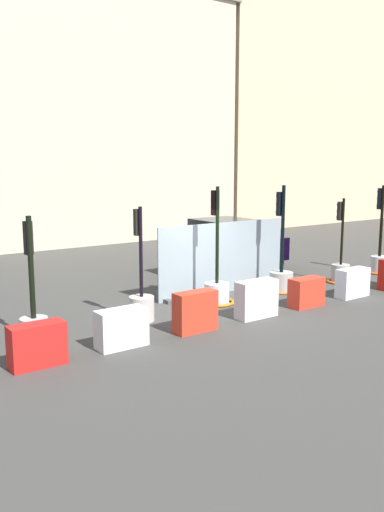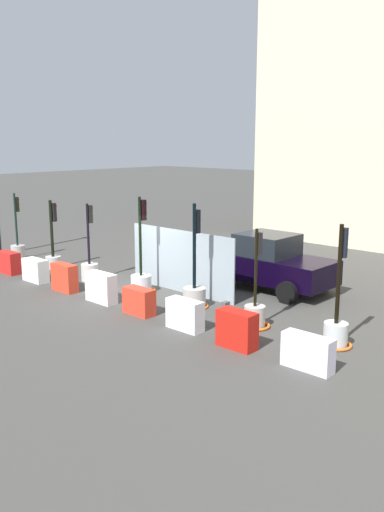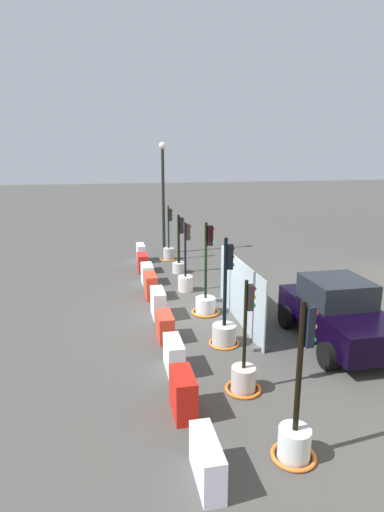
{
  "view_description": "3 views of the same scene",
  "coord_description": "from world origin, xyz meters",
  "px_view_note": "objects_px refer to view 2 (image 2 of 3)",
  "views": [
    {
      "loc": [
        -8.51,
        -10.54,
        3.69
      ],
      "look_at": [
        -1.04,
        -0.04,
        1.47
      ],
      "focal_mm": 37.82,
      "sensor_mm": 36.0,
      "label": 1
    },
    {
      "loc": [
        13.03,
        -11.0,
        4.89
      ],
      "look_at": [
        2.59,
        0.21,
        1.59
      ],
      "focal_mm": 38.38,
      "sensor_mm": 36.0,
      "label": 2
    },
    {
      "loc": [
        12.95,
        -2.59,
        5.31
      ],
      "look_at": [
        -0.13,
        0.03,
        1.96
      ],
      "focal_mm": 29.27,
      "sensor_mm": 36.0,
      "label": 3
    }
  ],
  "objects_px": {
    "construction_barrier_1": "(9,263)",
    "construction_barrier_2": "(36,270)",
    "car_black_sedan": "(271,263)",
    "construction_barrier_7": "(237,330)",
    "construction_barrier_8": "(308,352)",
    "traffic_light_1": "(53,253)",
    "traffic_light_3": "(141,278)",
    "traffic_light_4": "(194,291)",
    "construction_barrier_5": "(139,301)",
    "traffic_light_5": "(255,311)",
    "traffic_light_6": "(336,326)",
    "traffic_light_2": "(90,265)",
    "traffic_light_0": "(18,249)",
    "construction_barrier_6": "(185,315)",
    "construction_barrier_3": "(65,278)",
    "construction_barrier_4": "(101,288)"
  },
  "relations": [
    {
      "from": "construction_barrier_2",
      "to": "construction_barrier_4",
      "type": "relative_size",
      "value": 0.96
    },
    {
      "from": "construction_barrier_7",
      "to": "car_black_sedan",
      "type": "height_order",
      "value": "car_black_sedan"
    },
    {
      "from": "traffic_light_5",
      "to": "traffic_light_0",
      "type": "bearing_deg",
      "value": 179.79
    },
    {
      "from": "construction_barrier_1",
      "to": "construction_barrier_2",
      "type": "bearing_deg",
      "value": 1.37
    },
    {
      "from": "traffic_light_5",
      "to": "traffic_light_6",
      "type": "height_order",
      "value": "traffic_light_6"
    },
    {
      "from": "construction_barrier_2",
      "to": "construction_barrier_6",
      "type": "bearing_deg",
      "value": -0.14
    },
    {
      "from": "construction_barrier_1",
      "to": "construction_barrier_5",
      "type": "xyz_separation_m",
      "value": [
        7.16,
        0.05,
        -0.02
      ]
    },
    {
      "from": "traffic_light_6",
      "to": "traffic_light_1",
      "type": "bearing_deg",
      "value": -179.75
    },
    {
      "from": "traffic_light_4",
      "to": "construction_barrier_4",
      "type": "bearing_deg",
      "value": -146.47
    },
    {
      "from": "traffic_light_5",
      "to": "construction_barrier_3",
      "type": "bearing_deg",
      "value": -167.8
    },
    {
      "from": "traffic_light_3",
      "to": "construction_barrier_3",
      "type": "xyz_separation_m",
      "value": [
        -1.89,
        -1.65,
        -0.01
      ]
    },
    {
      "from": "construction_barrier_1",
      "to": "traffic_light_0",
      "type": "bearing_deg",
      "value": 142.69
    },
    {
      "from": "traffic_light_1",
      "to": "traffic_light_6",
      "type": "relative_size",
      "value": 0.89
    },
    {
      "from": "traffic_light_0",
      "to": "construction_barrier_7",
      "type": "relative_size",
      "value": 2.8
    },
    {
      "from": "construction_barrier_8",
      "to": "car_black_sedan",
      "type": "bearing_deg",
      "value": 132.1
    },
    {
      "from": "traffic_light_6",
      "to": "construction_barrier_3",
      "type": "distance_m",
      "value": 9.02
    },
    {
      "from": "traffic_light_2",
      "to": "construction_barrier_5",
      "type": "distance_m",
      "value": 4.36
    },
    {
      "from": "construction_barrier_6",
      "to": "car_black_sedan",
      "type": "xyz_separation_m",
      "value": [
        -0.67,
        4.79,
        0.48
      ]
    },
    {
      "from": "traffic_light_5",
      "to": "construction_barrier_2",
      "type": "bearing_deg",
      "value": -170.59
    },
    {
      "from": "traffic_light_4",
      "to": "construction_barrier_5",
      "type": "bearing_deg",
      "value": -112.58
    },
    {
      "from": "traffic_light_1",
      "to": "construction_barrier_1",
      "type": "xyz_separation_m",
      "value": [
        -0.49,
        -1.59,
        -0.19
      ]
    },
    {
      "from": "traffic_light_0",
      "to": "traffic_light_1",
      "type": "bearing_deg",
      "value": 2.54
    },
    {
      "from": "traffic_light_2",
      "to": "traffic_light_4",
      "type": "bearing_deg",
      "value": 2.67
    },
    {
      "from": "traffic_light_1",
      "to": "construction_barrier_7",
      "type": "distance_m",
      "value": 10.42
    },
    {
      "from": "traffic_light_5",
      "to": "construction_barrier_5",
      "type": "relative_size",
      "value": 2.72
    },
    {
      "from": "traffic_light_0",
      "to": "construction_barrier_1",
      "type": "height_order",
      "value": "traffic_light_0"
    },
    {
      "from": "traffic_light_0",
      "to": "construction_barrier_4",
      "type": "distance_m",
      "value": 7.52
    },
    {
      "from": "traffic_light_5",
      "to": "construction_barrier_8",
      "type": "relative_size",
      "value": 2.28
    },
    {
      "from": "construction_barrier_5",
      "to": "construction_barrier_2",
      "type": "bearing_deg",
      "value": -179.91
    },
    {
      "from": "construction_barrier_5",
      "to": "construction_barrier_4",
      "type": "bearing_deg",
      "value": 179.69
    },
    {
      "from": "construction_barrier_8",
      "to": "car_black_sedan",
      "type": "height_order",
      "value": "car_black_sedan"
    },
    {
      "from": "traffic_light_5",
      "to": "construction_barrier_7",
      "type": "bearing_deg",
      "value": -68.81
    },
    {
      "from": "construction_barrier_5",
      "to": "traffic_light_0",
      "type": "bearing_deg",
      "value": 171.05
    },
    {
      "from": "traffic_light_0",
      "to": "construction_barrier_7",
      "type": "distance_m",
      "value": 12.82
    },
    {
      "from": "construction_barrier_7",
      "to": "construction_barrier_8",
      "type": "bearing_deg",
      "value": 1.79
    },
    {
      "from": "traffic_light_3",
      "to": "construction_barrier_5",
      "type": "xyz_separation_m",
      "value": [
        1.7,
        -1.61,
        -0.08
      ]
    },
    {
      "from": "traffic_light_3",
      "to": "construction_barrier_7",
      "type": "distance_m",
      "value": 5.59
    },
    {
      "from": "traffic_light_2",
      "to": "construction_barrier_6",
      "type": "bearing_deg",
      "value": -13.2
    },
    {
      "from": "construction_barrier_3",
      "to": "construction_barrier_1",
      "type": "bearing_deg",
      "value": -179.88
    },
    {
      "from": "traffic_light_2",
      "to": "traffic_light_3",
      "type": "distance_m",
      "value": 2.45
    },
    {
      "from": "traffic_light_1",
      "to": "traffic_light_3",
      "type": "relative_size",
      "value": 0.85
    },
    {
      "from": "construction_barrier_7",
      "to": "construction_barrier_8",
      "type": "relative_size",
      "value": 0.84
    },
    {
      "from": "construction_barrier_3",
      "to": "construction_barrier_7",
      "type": "height_order",
      "value": "construction_barrier_7"
    },
    {
      "from": "traffic_light_2",
      "to": "traffic_light_5",
      "type": "distance_m",
      "value": 7.17
    },
    {
      "from": "traffic_light_6",
      "to": "construction_barrier_2",
      "type": "relative_size",
      "value": 2.84
    },
    {
      "from": "construction_barrier_7",
      "to": "car_black_sedan",
      "type": "bearing_deg",
      "value": 116.77
    },
    {
      "from": "traffic_light_4",
      "to": "construction_barrier_6",
      "type": "relative_size",
      "value": 2.95
    },
    {
      "from": "traffic_light_5",
      "to": "construction_barrier_1",
      "type": "distance_m",
      "value": 10.3
    },
    {
      "from": "construction_barrier_2",
      "to": "car_black_sedan",
      "type": "height_order",
      "value": "car_black_sedan"
    },
    {
      "from": "construction_barrier_1",
      "to": "construction_barrier_2",
      "type": "distance_m",
      "value": 1.76
    }
  ]
}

